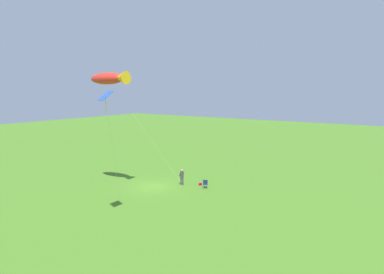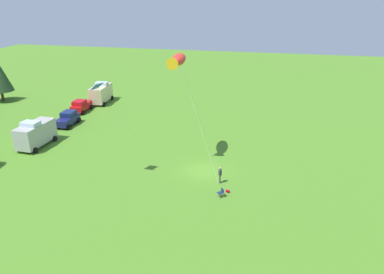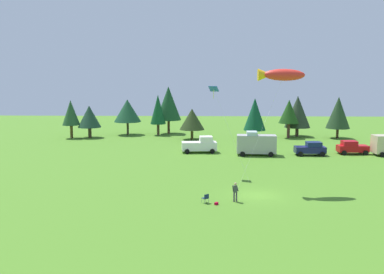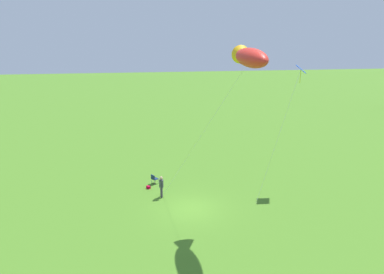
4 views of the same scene
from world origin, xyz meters
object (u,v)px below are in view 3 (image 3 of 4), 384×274
(car_navy_hatch, at_px, (311,149))
(kite_large_fish, at_px, (280,75))
(kite_diamond_blue, at_px, (214,91))
(person_kite_flyer, at_px, (235,190))
(folding_chair, at_px, (206,198))
(backpack_on_grass, at_px, (216,204))
(car_red_sedan, at_px, (352,147))
(truck_white_pickup, at_px, (200,145))
(van_motorhome_grey, at_px, (256,144))

(car_navy_hatch, height_order, kite_large_fish, kite_large_fish)
(kite_diamond_blue, bearing_deg, person_kite_flyer, -81.41)
(person_kite_flyer, distance_m, kite_diamond_blue, 14.14)
(car_navy_hatch, bearing_deg, folding_chair, -122.97)
(person_kite_flyer, xyz_separation_m, kite_large_fish, (4.49, 5.34, 10.15))
(backpack_on_grass, xyz_separation_m, kite_diamond_blue, (-0.00, 12.30, 9.25))
(car_red_sedan, xyz_separation_m, kite_diamond_blue, (-19.76, -13.33, 8.42))
(truck_white_pickup, bearing_deg, person_kite_flyer, -87.91)
(truck_white_pickup, height_order, car_red_sedan, truck_white_pickup)
(backpack_on_grass, height_order, kite_large_fish, kite_large_fish)
(person_kite_flyer, height_order, van_motorhome_grey, van_motorhome_grey)
(folding_chair, distance_m, car_red_sedan, 32.54)
(backpack_on_grass, height_order, kite_diamond_blue, kite_diamond_blue)
(truck_white_pickup, distance_m, van_motorhome_grey, 8.07)
(van_motorhome_grey, distance_m, kite_diamond_blue, 15.49)
(folding_chair, xyz_separation_m, backpack_on_grass, (0.93, -0.50, -0.38))
(kite_diamond_blue, bearing_deg, kite_large_fish, -43.82)
(backpack_on_grass, bearing_deg, van_motorhome_grey, 75.93)
(van_motorhome_grey, bearing_deg, car_navy_hatch, -176.24)
(backpack_on_grass, distance_m, van_motorhome_grey, 25.07)
(backpack_on_grass, distance_m, car_navy_hatch, 28.02)
(truck_white_pickup, height_order, car_navy_hatch, truck_white_pickup)
(person_kite_flyer, distance_m, car_red_sedan, 30.52)
(truck_white_pickup, relative_size, van_motorhome_grey, 0.94)
(backpack_on_grass, xyz_separation_m, car_navy_hatch, (13.72, 24.42, 0.84))
(backpack_on_grass, height_order, car_navy_hatch, car_navy_hatch)
(car_red_sedan, height_order, kite_diamond_blue, kite_diamond_blue)
(car_navy_hatch, bearing_deg, person_kite_flyer, -118.67)
(person_kite_flyer, distance_m, kite_large_fish, 12.32)
(truck_white_pickup, bearing_deg, folding_chair, -93.87)
(person_kite_flyer, xyz_separation_m, folding_chair, (-2.63, -0.51, -0.53))
(van_motorhome_grey, bearing_deg, person_kite_flyer, 81.94)
(truck_white_pickup, height_order, kite_diamond_blue, kite_diamond_blue)
(car_red_sedan, bearing_deg, car_navy_hatch, 8.40)
(van_motorhome_grey, xyz_separation_m, kite_large_fish, (0.11, -17.91, 9.53))
(kite_diamond_blue, bearing_deg, van_motorhome_grey, 63.05)
(person_kite_flyer, height_order, folding_chair, person_kite_flyer)
(person_kite_flyer, bearing_deg, van_motorhome_grey, -19.97)
(folding_chair, bearing_deg, car_red_sedan, -75.68)
(folding_chair, distance_m, kite_large_fish, 14.11)
(backpack_on_grass, xyz_separation_m, car_red_sedan, (19.76, 25.63, 0.84))
(backpack_on_grass, distance_m, kite_diamond_blue, 15.39)
(backpack_on_grass, distance_m, car_red_sedan, 32.37)
(person_kite_flyer, xyz_separation_m, truck_white_pickup, (-3.42, 25.23, 0.08))
(folding_chair, height_order, backpack_on_grass, folding_chair)
(folding_chair, relative_size, van_motorhome_grey, 0.15)
(person_kite_flyer, relative_size, truck_white_pickup, 0.34)
(backpack_on_grass, bearing_deg, car_red_sedan, 52.37)
(kite_large_fish, bearing_deg, van_motorhome_grey, 90.35)
(van_motorhome_grey, height_order, kite_diamond_blue, kite_diamond_blue)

